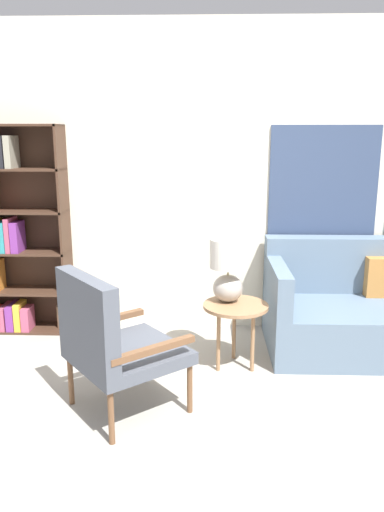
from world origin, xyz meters
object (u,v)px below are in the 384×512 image
bookshelf (6,235)px  table_lamp (228,267)px  armchair (109,338)px  side_table (236,312)px

bookshelf → table_lamp: bearing=-17.9°
armchair → side_table: bearing=40.9°
armchair → side_table: size_ratio=1.87×
armchair → table_lamp: (0.76, 0.78, 0.25)m
bookshelf → table_lamp: size_ratio=3.75×
armchair → side_table: (0.82, 0.71, -0.07)m
armchair → table_lamp: 1.12m
side_table → table_lamp: 0.34m
bookshelf → table_lamp: bookshelf is taller
bookshelf → table_lamp: 2.04m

